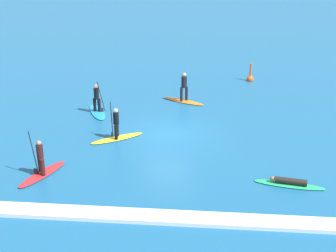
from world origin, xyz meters
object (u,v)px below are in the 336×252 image
Objects in this scene: surfer_on_orange_board at (184,93)px; marker_buoy at (250,78)px; surfer_on_yellow_board at (116,131)px; surfer_on_red_board at (41,167)px; surfer_on_blue_board at (97,107)px; surfer_on_green_board at (289,183)px.

marker_buoy is at bearing -108.29° from surfer_on_orange_board.
surfer_on_red_board reaches higher than surfer_on_yellow_board.
surfer_on_yellow_board is 1.99× the size of marker_buoy.
surfer_on_green_board is (10.44, -7.84, -0.27)m from surfer_on_blue_board.
surfer_on_yellow_board is (-3.25, -5.98, -0.15)m from surfer_on_orange_board.
surfer_on_red_board is 2.09× the size of marker_buoy.
surfer_on_blue_board is at bearing -96.09° from surfer_on_yellow_board.
surfer_on_red_board is at bearing 9.80° from surfer_on_green_board.
surfer_on_green_board is at bearing 142.79° from surfer_on_orange_board.
marker_buoy is (9.61, 7.08, -0.19)m from surfer_on_blue_board.
surfer_on_yellow_board is 0.95× the size of surfer_on_red_board.
surfer_on_orange_board is at bearing -151.70° from surfer_on_yellow_board.
surfer_on_yellow_board is at bearing 3.10° from surfer_on_blue_board.
surfer_on_green_board is at bearing 29.13° from surfer_on_blue_board.
surfer_on_red_board is (-0.87, -7.88, 0.00)m from surfer_on_blue_board.
surfer_on_yellow_board is at bearing 172.42° from surfer_on_red_board.
surfer_on_green_board is at bearing 115.38° from surfer_on_red_board.
surfer_on_red_board reaches higher than marker_buoy.
surfer_on_orange_board is at bearing -133.48° from marker_buoy.
surfer_on_red_board is (-5.98, -10.22, -0.19)m from surfer_on_orange_board.
surfer_on_orange_board is at bearing 174.84° from surfer_on_red_board.
surfer_on_orange_board is 0.88× the size of surfer_on_green_board.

